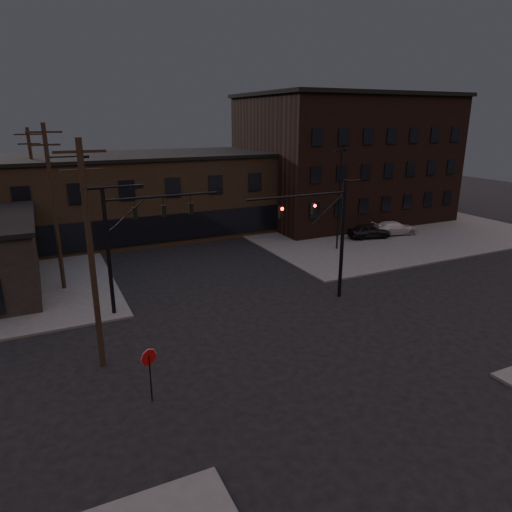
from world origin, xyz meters
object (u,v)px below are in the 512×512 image
at_px(stop_sign, 149,363).
at_px(parked_car_lot_b, 394,228).
at_px(parked_car_lot_a, 369,231).
at_px(traffic_signal_far, 129,235).
at_px(car_crossing, 216,224).
at_px(traffic_signal_near, 329,228).

distance_m(stop_sign, parked_car_lot_b, 34.50).
bearing_deg(parked_car_lot_a, traffic_signal_far, 119.32).
bearing_deg(stop_sign, traffic_signal_far, 82.68).
xyz_separation_m(stop_sign, car_crossing, (13.50, 27.57, -1.04)).
xyz_separation_m(traffic_signal_far, car_crossing, (12.22, 17.59, -4.21)).
distance_m(traffic_signal_near, traffic_signal_far, 12.57).
relative_size(stop_sign, parked_car_lot_a, 0.59).
height_order(traffic_signal_far, stop_sign, traffic_signal_far).
height_order(traffic_signal_far, car_crossing, traffic_signal_far).
xyz_separation_m(stop_sign, parked_car_lot_b, (29.52, 17.84, -1.01)).
relative_size(traffic_signal_near, parked_car_lot_a, 1.90).
bearing_deg(traffic_signal_far, parked_car_lot_a, 17.39).
height_order(traffic_signal_near, parked_car_lot_a, traffic_signal_near).
xyz_separation_m(stop_sign, parked_car_lot_a, (26.15, 17.78, -0.98)).
height_order(stop_sign, parked_car_lot_a, stop_sign).
xyz_separation_m(traffic_signal_far, parked_car_lot_b, (28.24, 7.85, -4.18)).
height_order(traffic_signal_far, parked_car_lot_b, traffic_signal_far).
relative_size(traffic_signal_near, traffic_signal_far, 1.00).
xyz_separation_m(traffic_signal_far, stop_sign, (-1.28, -9.99, -3.17)).
distance_m(traffic_signal_far, parked_car_lot_b, 29.60).
bearing_deg(parked_car_lot_b, traffic_signal_far, 115.61).
bearing_deg(stop_sign, traffic_signal_near, 25.90).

